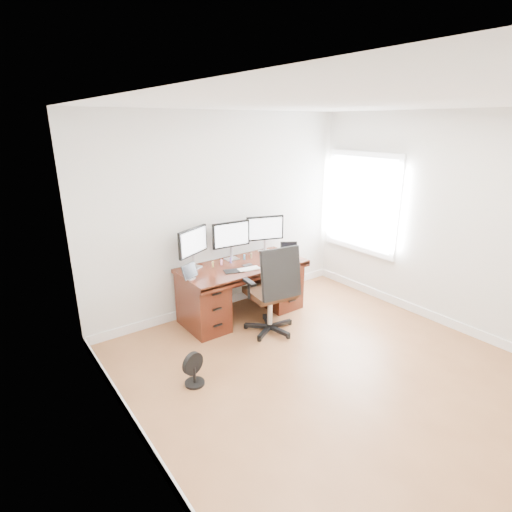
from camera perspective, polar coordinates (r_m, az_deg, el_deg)
ground at (r=4.45m, az=12.00°, el=-16.78°), size 4.50×4.50×0.00m
back_wall at (r=5.51m, az=-4.64°, el=5.95°), size 4.00×0.10×2.70m
right_wall at (r=5.52m, az=26.23°, el=4.16°), size 0.10×4.50×2.70m
desk at (r=5.46m, az=-2.06°, el=-4.57°), size 1.70×0.80×0.75m
office_chair at (r=5.02m, az=2.32°, el=-6.95°), size 0.70×0.70×1.17m
floor_fan at (r=4.24m, az=-8.85°, el=-15.75°), size 0.25×0.21×0.35m
monitor_left at (r=5.15m, az=-8.98°, el=1.85°), size 0.51×0.27×0.53m
monitor_center at (r=5.42m, az=-3.56°, el=2.90°), size 0.55×0.16×0.53m
monitor_right at (r=5.75m, az=1.31°, el=3.82°), size 0.53×0.21×0.53m
tablet_left at (r=4.86m, az=-9.41°, el=-2.30°), size 0.25×0.16×0.19m
tablet_right at (r=5.70m, az=4.78°, el=1.01°), size 0.24×0.19×0.19m
keyboard at (r=5.13m, az=-1.02°, el=-1.86°), size 0.30×0.16×0.01m
trackpad at (r=5.34m, az=1.64°, el=-1.05°), size 0.16×0.16×0.01m
drawing_tablet at (r=5.07m, az=-3.20°, el=-2.15°), size 0.28×0.22×0.01m
phone at (r=5.27m, az=-1.25°, el=-1.30°), size 0.14×0.08×0.01m
figurine_yellow at (r=5.23m, az=-6.18°, el=-1.13°), size 0.03×0.03×0.08m
figurine_pink at (r=5.30m, az=-4.98°, el=-0.85°), size 0.03×0.03×0.08m
figurine_purple at (r=5.37m, az=-3.64°, el=-0.55°), size 0.03×0.03×0.08m
figurine_blue at (r=5.48m, az=-1.68°, el=-0.10°), size 0.03×0.03×0.08m
figurine_brown at (r=5.55m, az=-0.70°, el=0.13°), size 0.03×0.03×0.08m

